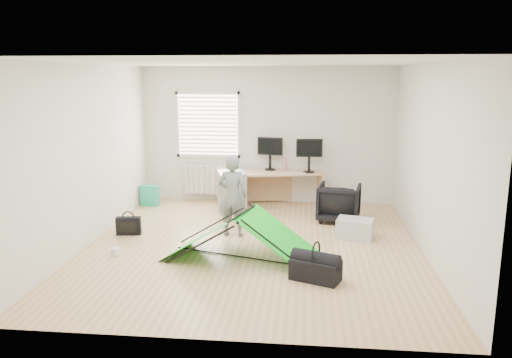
# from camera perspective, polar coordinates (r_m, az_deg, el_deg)

# --- Properties ---
(ground) EXTENTS (5.50, 5.50, 0.00)m
(ground) POSITION_cam_1_polar(r_m,az_deg,el_deg) (7.59, -0.31, -7.66)
(ground) COLOR tan
(ground) RESTS_ON ground
(back_wall) EXTENTS (5.00, 0.02, 2.70)m
(back_wall) POSITION_cam_1_polar(r_m,az_deg,el_deg) (9.97, 1.37, 5.02)
(back_wall) COLOR silver
(back_wall) RESTS_ON ground
(window) EXTENTS (1.20, 0.06, 1.20)m
(window) POSITION_cam_1_polar(r_m,az_deg,el_deg) (10.07, -5.50, 6.19)
(window) COLOR silver
(window) RESTS_ON back_wall
(radiator) EXTENTS (1.00, 0.12, 0.60)m
(radiator) POSITION_cam_1_polar(r_m,az_deg,el_deg) (10.20, -5.43, 0.00)
(radiator) COLOR silver
(radiator) RESTS_ON back_wall
(desk) EXTENTS (2.08, 1.00, 0.68)m
(desk) POSITION_cam_1_polar(r_m,az_deg,el_deg) (9.77, 1.64, -1.13)
(desk) COLOR tan
(desk) RESTS_ON ground
(filing_cabinet) EXTENTS (0.64, 0.75, 0.75)m
(filing_cabinet) POSITION_cam_1_polar(r_m,az_deg,el_deg) (9.41, -2.79, -1.42)
(filing_cabinet) COLOR #96999B
(filing_cabinet) RESTS_ON ground
(monitor_left) EXTENTS (0.51, 0.20, 0.48)m
(monitor_left) POSITION_cam_1_polar(r_m,az_deg,el_deg) (9.85, 1.62, 2.41)
(monitor_left) COLOR black
(monitor_left) RESTS_ON desk
(monitor_right) EXTENTS (0.51, 0.16, 0.48)m
(monitor_right) POSITION_cam_1_polar(r_m,az_deg,el_deg) (9.66, 6.08, 2.16)
(monitor_right) COLOR black
(monitor_right) RESTS_ON desk
(keyboard) EXTENTS (0.40, 0.15, 0.02)m
(keyboard) POSITION_cam_1_polar(r_m,az_deg,el_deg) (9.53, 4.46, 0.64)
(keyboard) COLOR beige
(keyboard) RESTS_ON desk
(thermos) EXTENTS (0.09, 0.09, 0.26)m
(thermos) POSITION_cam_1_polar(r_m,az_deg,el_deg) (9.82, 3.34, 1.70)
(thermos) COLOR #C06B7D
(thermos) RESTS_ON desk
(office_chair) EXTENTS (0.82, 0.84, 0.66)m
(office_chair) POSITION_cam_1_polar(r_m,az_deg,el_deg) (8.88, 9.46, -2.69)
(office_chair) COLOR black
(office_chair) RESTS_ON ground
(person) EXTENTS (0.51, 0.37, 1.31)m
(person) POSITION_cam_1_polar(r_m,az_deg,el_deg) (7.91, -2.69, -1.92)
(person) COLOR slate
(person) RESTS_ON ground
(kite) EXTENTS (2.26, 1.47, 0.65)m
(kite) POSITION_cam_1_polar(r_m,az_deg,el_deg) (7.02, -1.61, -6.53)
(kite) COLOR #11BB1C
(kite) RESTS_ON ground
(storage_crate) EXTENTS (0.63, 0.51, 0.31)m
(storage_crate) POSITION_cam_1_polar(r_m,az_deg,el_deg) (8.06, 11.24, -5.57)
(storage_crate) COLOR #B8BCC1
(storage_crate) RESTS_ON ground
(tote_bag) EXTENTS (0.35, 0.17, 0.41)m
(tote_bag) POSITION_cam_1_polar(r_m,az_deg,el_deg) (10.02, -12.05, -1.86)
(tote_bag) COLOR #23A682
(tote_bag) RESTS_ON ground
(laptop_bag) EXTENTS (0.40, 0.17, 0.29)m
(laptop_bag) POSITION_cam_1_polar(r_m,az_deg,el_deg) (8.33, -14.36, -5.20)
(laptop_bag) COLOR black
(laptop_bag) RESTS_ON ground
(white_box) EXTENTS (0.13, 0.13, 0.10)m
(white_box) POSITION_cam_1_polar(r_m,az_deg,el_deg) (7.49, -15.74, -7.98)
(white_box) COLOR silver
(white_box) RESTS_ON ground
(duffel_bag) EXTENTS (0.68, 0.52, 0.27)m
(duffel_bag) POSITION_cam_1_polar(r_m,az_deg,el_deg) (6.40, 6.81, -10.29)
(duffel_bag) COLOR black
(duffel_bag) RESTS_ON ground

